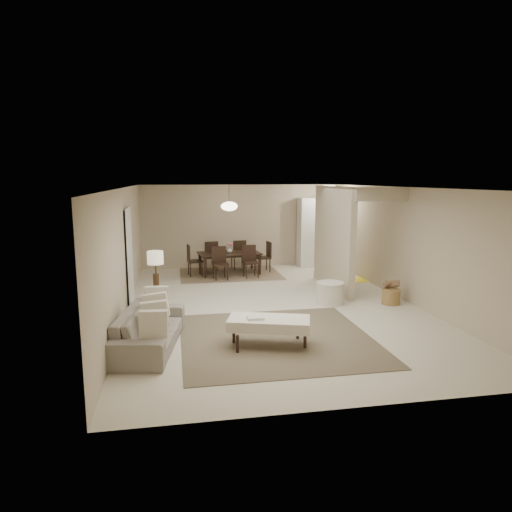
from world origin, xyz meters
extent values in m
plane|color=beige|center=(0.00, 0.00, 0.00)|extent=(9.00, 9.00, 0.00)
plane|color=white|center=(0.00, 0.00, 2.50)|extent=(9.00, 9.00, 0.00)
plane|color=#C3B093|center=(0.00, 4.50, 1.25)|extent=(6.00, 0.00, 6.00)
plane|color=#C3B093|center=(-3.00, 0.00, 1.25)|extent=(0.00, 9.00, 9.00)
plane|color=#C3B093|center=(3.00, 0.00, 1.25)|extent=(0.00, 9.00, 9.00)
cube|color=#C3B093|center=(1.80, 1.25, 1.25)|extent=(0.15, 2.50, 2.50)
cube|color=black|center=(-2.97, 0.60, 1.02)|extent=(0.04, 0.90, 2.04)
cube|color=white|center=(2.35, 4.15, 1.05)|extent=(1.20, 0.55, 2.10)
cylinder|color=white|center=(2.30, 3.20, 2.46)|extent=(0.44, 0.44, 0.05)
cube|color=brown|center=(-0.36, -2.03, 0.01)|extent=(3.20, 3.20, 0.01)
imported|color=gray|center=(-2.45, -2.03, 0.31)|extent=(2.21, 1.16, 0.61)
cube|color=beige|center=(-0.56, -2.33, 0.38)|extent=(1.42, 0.96, 0.17)
cylinder|color=black|center=(-1.10, -2.55, 0.15)|extent=(0.05, 0.05, 0.29)
cylinder|color=black|center=(-0.01, -2.55, 0.15)|extent=(0.05, 0.05, 0.29)
cylinder|color=black|center=(-1.10, -2.12, 0.15)|extent=(0.05, 0.05, 0.29)
cylinder|color=black|center=(-0.01, -2.12, 0.15)|extent=(0.05, 0.05, 0.29)
cube|color=black|center=(-2.40, -0.06, 0.25)|extent=(0.45, 0.45, 0.49)
cylinder|color=#4C3620|center=(-2.40, -0.06, 0.64)|extent=(0.12, 0.12, 0.30)
cylinder|color=#4C3620|center=(-2.40, -0.06, 0.92)|extent=(0.03, 0.03, 0.26)
cylinder|color=beige|center=(-2.40, -0.06, 1.12)|extent=(0.32, 0.32, 0.26)
cylinder|color=beige|center=(1.26, -0.10, 0.24)|extent=(0.61, 0.61, 0.47)
cylinder|color=olive|center=(2.56, -0.35, 0.16)|extent=(0.50, 0.50, 0.33)
cube|color=#79664B|center=(-0.48, 3.39, 0.01)|extent=(2.80, 2.10, 0.01)
imported|color=black|center=(-0.48, 3.39, 0.30)|extent=(1.83, 1.16, 0.61)
imported|color=white|center=(-0.48, 3.39, 0.68)|extent=(0.19, 0.19, 0.15)
cube|color=yellow|center=(2.64, 2.00, 0.01)|extent=(0.98, 0.61, 0.01)
cylinder|color=#4C3620|center=(-0.48, 3.39, 2.25)|extent=(0.02, 0.02, 0.50)
ellipsoid|color=#FFEAC6|center=(-0.48, 3.39, 1.92)|extent=(0.46, 0.46, 0.25)
camera|label=1|loc=(-2.03, -9.23, 2.69)|focal=32.00mm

